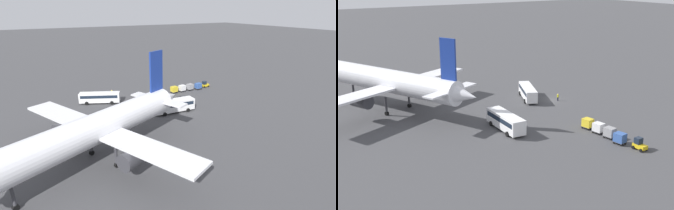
# 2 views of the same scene
# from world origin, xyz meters

# --- Properties ---
(ground_plane) EXTENTS (600.00, 600.00, 0.00)m
(ground_plane) POSITION_xyz_m (0.00, 0.00, 0.00)
(ground_plane) COLOR #424244
(airplane) EXTENTS (44.07, 37.94, 17.36)m
(airplane) POSITION_xyz_m (12.79, 34.95, 6.53)
(airplane) COLOR silver
(airplane) RESTS_ON ground
(shuttle_bus_near) EXTENTS (11.12, 6.85, 3.08)m
(shuttle_bus_near) POSITION_xyz_m (4.28, 4.69, 1.85)
(shuttle_bus_near) COLOR white
(shuttle_bus_near) RESTS_ON ground
(shuttle_bus_far) EXTENTS (10.79, 3.66, 3.27)m
(shuttle_bus_far) POSITION_xyz_m (-10.72, 20.42, 1.96)
(shuttle_bus_far) COLOR white
(shuttle_bus_far) RESTS_ON ground
(baggage_tug) EXTENTS (2.41, 1.64, 2.10)m
(baggage_tug) POSITION_xyz_m (-31.08, 5.89, 0.94)
(baggage_tug) COLOR gold
(baggage_tug) RESTS_ON ground
(worker_person) EXTENTS (0.38, 0.38, 1.74)m
(worker_person) POSITION_xyz_m (-0.77, -0.54, 0.87)
(worker_person) COLOR #1E1E2D
(worker_person) RESTS_ON ground
(cargo_cart_blue) EXTENTS (2.21, 1.94, 2.06)m
(cargo_cart_blue) POSITION_xyz_m (-27.59, 6.95, 1.19)
(cargo_cart_blue) COLOR #38383D
(cargo_cart_blue) RESTS_ON ground
(cargo_cart_grey) EXTENTS (2.21, 1.94, 2.06)m
(cargo_cart_grey) POSITION_xyz_m (-24.64, 6.47, 1.19)
(cargo_cart_grey) COLOR #38383D
(cargo_cart_grey) RESTS_ON ground
(cargo_cart_white) EXTENTS (2.21, 1.94, 2.06)m
(cargo_cart_white) POSITION_xyz_m (-21.69, 6.47, 1.19)
(cargo_cart_white) COLOR #38383D
(cargo_cart_white) RESTS_ON ground
(cargo_cart_yellow) EXTENTS (2.21, 1.94, 2.06)m
(cargo_cart_yellow) POSITION_xyz_m (-18.75, 6.47, 1.19)
(cargo_cart_yellow) COLOR #38383D
(cargo_cart_yellow) RESTS_ON ground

